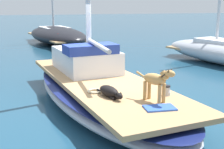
{
  "coord_description": "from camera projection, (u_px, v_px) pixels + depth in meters",
  "views": [
    {
      "loc": [
        -1.74,
        -7.45,
        2.56
      ],
      "look_at": [
        0.0,
        -1.0,
        1.01
      ],
      "focal_mm": 50.32,
      "sensor_mm": 36.0,
      "label": 1
    }
  ],
  "objects": [
    {
      "name": "moored_boat_far_astern",
      "position": [
        57.0,
        35.0,
        19.6
      ],
      "size": [
        4.23,
        7.53,
        5.83
      ],
      "color": "black",
      "rests_on": "ground"
    },
    {
      "name": "dog_black",
      "position": [
        110.0,
        92.0,
        6.41
      ],
      "size": [
        0.43,
        0.93,
        0.22
      ],
      "color": "black",
      "rests_on": "sailboat_main"
    },
    {
      "name": "coiled_rope",
      "position": [
        95.0,
        91.0,
        6.76
      ],
      "size": [
        0.32,
        0.32,
        0.04
      ],
      "primitive_type": "torus",
      "color": "beige",
      "rests_on": "sailboat_main"
    },
    {
      "name": "cabin_house",
      "position": [
        86.0,
        59.0,
        8.79
      ],
      "size": [
        1.73,
        2.42,
        0.84
      ],
      "color": "silver",
      "rests_on": "sailboat_main"
    },
    {
      "name": "deck_winch",
      "position": [
        167.0,
        91.0,
        6.52
      ],
      "size": [
        0.16,
        0.16,
        0.21
      ],
      "color": "#B7B7BC",
      "rests_on": "sailboat_main"
    },
    {
      "name": "sailboat_main",
      "position": [
        102.0,
        92.0,
        7.95
      ],
      "size": [
        3.61,
        7.54,
        0.66
      ],
      "color": "#B2B7C1",
      "rests_on": "ground"
    },
    {
      "name": "ground_plane",
      "position": [
        102.0,
        104.0,
        8.03
      ],
      "size": [
        120.0,
        120.0,
        0.0
      ],
      "primitive_type": "plane",
      "color": "navy"
    },
    {
      "name": "dog_tan",
      "position": [
        156.0,
        81.0,
        6.02
      ],
      "size": [
        0.52,
        0.87,
        0.7
      ],
      "color": "tan",
      "rests_on": "sailboat_main"
    },
    {
      "name": "deck_towel",
      "position": [
        160.0,
        108.0,
        5.72
      ],
      "size": [
        0.58,
        0.39,
        0.03
      ],
      "primitive_type": "cube",
      "rotation": [
        0.0,
        0.0,
        -0.06
      ],
      "color": "blue",
      "rests_on": "sailboat_main"
    }
  ]
}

